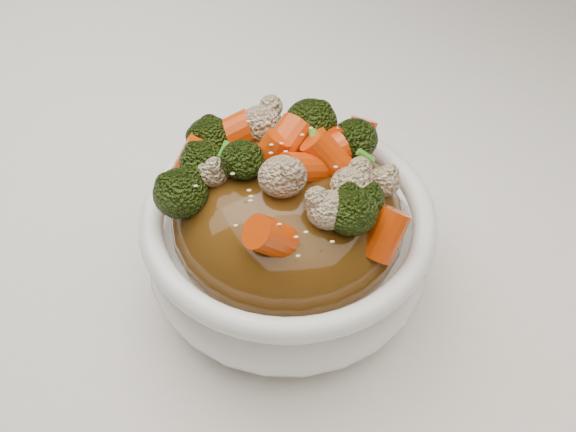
{
  "coord_description": "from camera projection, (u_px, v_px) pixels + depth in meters",
  "views": [
    {
      "loc": [
        -0.0,
        -0.35,
        1.14
      ],
      "look_at": [
        0.03,
        -0.05,
        0.82
      ],
      "focal_mm": 42.0,
      "sensor_mm": 36.0,
      "label": 1
    }
  ],
  "objects": [
    {
      "name": "cauliflower",
      "position": [
        288.0,
        160.0,
        0.41
      ],
      "size": [
        0.16,
        0.16,
        0.03
      ],
      "primitive_type": null,
      "rotation": [
        0.0,
        0.0,
        0.07
      ],
      "color": "beige",
      "rests_on": "sauce_base"
    },
    {
      "name": "sesame_seeds",
      "position": [
        288.0,
        155.0,
        0.4
      ],
      "size": [
        0.15,
        0.15,
        0.01
      ],
      "primitive_type": null,
      "rotation": [
        0.0,
        0.0,
        0.07
      ],
      "color": "#F5E6AE",
      "rests_on": "sauce_base"
    },
    {
      "name": "carrots",
      "position": [
        288.0,
        156.0,
        0.41
      ],
      "size": [
        0.16,
        0.16,
        0.04
      ],
      "primitive_type": null,
      "rotation": [
        0.0,
        0.0,
        0.07
      ],
      "color": "#D03C06",
      "rests_on": "sauce_base"
    },
    {
      "name": "sauce_base",
      "position": [
        288.0,
        219.0,
        0.45
      ],
      "size": [
        0.16,
        0.16,
        0.08
      ],
      "primitive_type": "ellipsoid",
      "rotation": [
        0.0,
        0.0,
        0.07
      ],
      "color": "#4C2D0D",
      "rests_on": "bowl"
    },
    {
      "name": "scallions",
      "position": [
        288.0,
        155.0,
        0.4
      ],
      "size": [
        0.12,
        0.12,
        0.02
      ],
      "primitive_type": null,
      "rotation": [
        0.0,
        0.0,
        0.07
      ],
      "color": "#3C9422",
      "rests_on": "sauce_base"
    },
    {
      "name": "broccoli",
      "position": [
        288.0,
        157.0,
        0.41
      ],
      "size": [
        0.16,
        0.16,
        0.04
      ],
      "primitive_type": null,
      "rotation": [
        0.0,
        0.0,
        0.07
      ],
      "color": "black",
      "rests_on": "sauce_base"
    },
    {
      "name": "tablecloth",
      "position": [
        244.0,
        244.0,
        0.54
      ],
      "size": [
        1.2,
        0.8,
        0.04
      ],
      "primitive_type": "cube",
      "color": "white",
      "rests_on": "dining_table"
    },
    {
      "name": "bowl",
      "position": [
        288.0,
        244.0,
        0.47
      ],
      "size": [
        0.21,
        0.21,
        0.08
      ],
      "primitive_type": null,
      "rotation": [
        0.0,
        0.0,
        0.07
      ],
      "color": "white",
      "rests_on": "tablecloth"
    }
  ]
}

